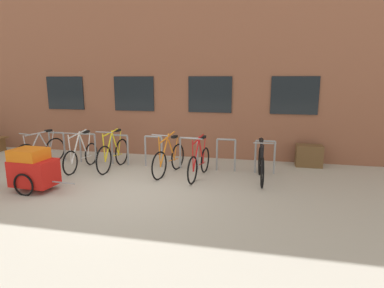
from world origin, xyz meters
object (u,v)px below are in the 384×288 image
object	(u,v)px
bicycle_orange	(169,159)
bicycle_black	(261,164)
bicycle_white	(81,156)
bicycle_silver	(41,151)
planter_box	(309,156)
bicycle_red	(199,162)
bicycle_yellow	(113,154)
bike_trailer	(33,169)

from	to	relation	value
bicycle_orange	bicycle_black	size ratio (longest dim) A/B	0.96
bicycle_white	bicycle_black	world-z (taller)	bicycle_white
bicycle_orange	bicycle_silver	bearing A→B (deg)	178.95
bicycle_black	planter_box	bearing A→B (deg)	49.98
bicycle_white	bicycle_red	bearing A→B (deg)	-0.54
bicycle_black	bicycle_yellow	bearing A→B (deg)	177.98
bicycle_silver	bicycle_white	distance (m)	1.37
bicycle_silver	bicycle_yellow	xyz separation A→B (m)	(2.19, 0.04, 0.03)
bicycle_silver	planter_box	world-z (taller)	bicycle_silver
bicycle_white	bike_trailer	size ratio (longest dim) A/B	1.13
bicycle_silver	bike_trailer	distance (m)	2.27
bike_trailer	planter_box	bearing A→B (deg)	28.60
bicycle_white	planter_box	size ratio (longest dim) A/B	2.36
bicycle_white	bicycle_orange	world-z (taller)	bicycle_orange
bicycle_black	bicycle_red	world-z (taller)	bicycle_red
bicycle_white	bicycle_black	size ratio (longest dim) A/B	0.95
bicycle_black	planter_box	size ratio (longest dim) A/B	2.48
bicycle_red	bicycle_black	bearing A→B (deg)	3.84
bicycle_yellow	bicycle_black	size ratio (longest dim) A/B	1.00
bicycle_orange	bicycle_red	bearing A→B (deg)	-8.82
bicycle_yellow	bike_trailer	size ratio (longest dim) A/B	1.18
bicycle_white	bicycle_yellow	world-z (taller)	bicycle_yellow
bicycle_yellow	bicycle_silver	bearing A→B (deg)	-178.91
bicycle_orange	planter_box	size ratio (longest dim) A/B	2.37
bicycle_white	bicycle_red	xyz separation A→B (m)	(3.23, -0.03, 0.01)
bicycle_silver	planter_box	size ratio (longest dim) A/B	2.36
bicycle_orange	planter_box	xyz separation A→B (m)	(3.60, 1.52, -0.09)
bicycle_silver	bicycle_red	bearing A→B (deg)	-2.43
bicycle_yellow	bike_trailer	xyz separation A→B (m)	(-0.93, -1.93, 0.08)
bicycle_orange	bicycle_black	world-z (taller)	bicycle_orange
bike_trailer	planter_box	distance (m)	6.97
bicycle_silver	bike_trailer	world-z (taller)	bicycle_silver
bicycle_black	bicycle_white	bearing A→B (deg)	-179.16
bicycle_silver	bicycle_white	bearing A→B (deg)	-6.91
bicycle_yellow	bicycle_black	world-z (taller)	bicycle_yellow
bike_trailer	bicycle_orange	bearing A→B (deg)	35.76
bike_trailer	bicycle_white	bearing A→B (deg)	86.68
bicycle_silver	planter_box	distance (m)	7.52
bike_trailer	planter_box	xyz separation A→B (m)	(6.12, 3.34, -0.19)
bicycle_orange	planter_box	world-z (taller)	bicycle_orange
bicycle_orange	bicycle_white	bearing A→B (deg)	-177.75
bicycle_black	planter_box	xyz separation A→B (m)	(1.30, 1.55, -0.09)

